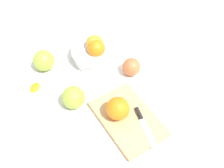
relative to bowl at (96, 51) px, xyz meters
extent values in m
plane|color=silver|center=(0.18, -0.10, -0.04)|extent=(2.40, 2.40, 0.00)
cylinder|color=silver|center=(0.00, 0.00, -0.02)|extent=(0.19, 0.19, 0.05)
torus|color=silver|center=(0.00, 0.00, 0.01)|extent=(0.20, 0.20, 0.02)
sphere|color=orange|center=(-0.01, 0.01, 0.02)|extent=(0.07, 0.07, 0.07)
sphere|color=orange|center=(0.01, 0.00, 0.02)|extent=(0.07, 0.07, 0.07)
cube|color=tan|center=(0.32, -0.08, -0.03)|extent=(0.26, 0.18, 0.02)
sphere|color=orange|center=(0.29, -0.10, 0.02)|extent=(0.08, 0.08, 0.08)
cube|color=silver|center=(0.40, -0.06, -0.02)|extent=(0.11, 0.05, 0.00)
cylinder|color=black|center=(0.33, -0.04, -0.01)|extent=(0.05, 0.03, 0.01)
sphere|color=#8EB738|center=(-0.07, -0.20, 0.00)|extent=(0.08, 0.08, 0.08)
sphere|color=#8EB738|center=(0.15, -0.19, 0.00)|extent=(0.08, 0.08, 0.08)
sphere|color=#CC6638|center=(0.15, 0.07, 0.00)|extent=(0.07, 0.07, 0.07)
ellipsoid|color=orange|center=(0.00, -0.28, -0.03)|extent=(0.06, 0.06, 0.01)
camera|label=1|loc=(0.67, -0.39, 0.73)|focal=41.78mm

